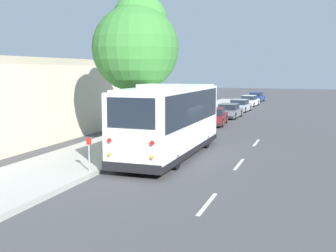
{
  "coord_description": "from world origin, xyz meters",
  "views": [
    {
      "loc": [
        -19.3,
        -6.19,
        4.23
      ],
      "look_at": [
        1.45,
        0.98,
        1.3
      ],
      "focal_mm": 45.0,
      "sensor_mm": 36.0,
      "label": 1
    }
  ],
  "objects_px": {
    "parked_sedan_silver": "(240,106)",
    "street_tree": "(136,43)",
    "parked_sedan_maroon": "(214,117)",
    "sign_post_near": "(89,154)",
    "parked_sedan_blue": "(256,97)",
    "sign_post_far": "(112,147)",
    "parked_sedan_gray": "(229,111)",
    "shuttle_bus": "(170,117)",
    "parked_sedan_white": "(249,101)"
  },
  "relations": [
    {
      "from": "parked_sedan_blue",
      "to": "street_tree",
      "type": "xyz_separation_m",
      "value": [
        -36.74,
        1.63,
        5.04
      ]
    },
    {
      "from": "parked_sedan_maroon",
      "to": "parked_sedan_gray",
      "type": "distance_m",
      "value": 5.32
    },
    {
      "from": "parked_sedan_white",
      "to": "sign_post_near",
      "type": "bearing_deg",
      "value": -178.0
    },
    {
      "from": "parked_sedan_white",
      "to": "sign_post_far",
      "type": "height_order",
      "value": "sign_post_far"
    },
    {
      "from": "parked_sedan_silver",
      "to": "street_tree",
      "type": "xyz_separation_m",
      "value": [
        -22.42,
        1.8,
        5.04
      ]
    },
    {
      "from": "parked_sedan_gray",
      "to": "parked_sedan_silver",
      "type": "xyz_separation_m",
      "value": [
        5.95,
        0.03,
        -0.0
      ]
    },
    {
      "from": "shuttle_bus",
      "to": "parked_sedan_maroon",
      "type": "bearing_deg",
      "value": 3.29
    },
    {
      "from": "parked_sedan_white",
      "to": "sign_post_far",
      "type": "distance_m",
      "value": 33.28
    },
    {
      "from": "parked_sedan_gray",
      "to": "sign_post_near",
      "type": "bearing_deg",
      "value": 178.54
    },
    {
      "from": "parked_sedan_silver",
      "to": "parked_sedan_blue",
      "type": "relative_size",
      "value": 0.97
    },
    {
      "from": "parked_sedan_silver",
      "to": "sign_post_near",
      "type": "height_order",
      "value": "sign_post_near"
    },
    {
      "from": "parked_sedan_silver",
      "to": "parked_sedan_blue",
      "type": "bearing_deg",
      "value": 4.56
    },
    {
      "from": "parked_sedan_blue",
      "to": "street_tree",
      "type": "height_order",
      "value": "street_tree"
    },
    {
      "from": "sign_post_far",
      "to": "street_tree",
      "type": "bearing_deg",
      "value": 5.94
    },
    {
      "from": "shuttle_bus",
      "to": "parked_sedan_gray",
      "type": "distance_m",
      "value": 17.79
    },
    {
      "from": "parked_sedan_blue",
      "to": "sign_post_far",
      "type": "bearing_deg",
      "value": -177.34
    },
    {
      "from": "parked_sedan_blue",
      "to": "sign_post_near",
      "type": "bearing_deg",
      "value": -177.26
    },
    {
      "from": "parked_sedan_silver",
      "to": "parked_sedan_white",
      "type": "relative_size",
      "value": 0.97
    },
    {
      "from": "parked_sedan_maroon",
      "to": "street_tree",
      "type": "xyz_separation_m",
      "value": [
        -11.15,
        1.66,
        5.0
      ]
    },
    {
      "from": "street_tree",
      "to": "sign_post_far",
      "type": "height_order",
      "value": "street_tree"
    },
    {
      "from": "parked_sedan_maroon",
      "to": "sign_post_far",
      "type": "height_order",
      "value": "sign_post_far"
    },
    {
      "from": "parked_sedan_gray",
      "to": "sign_post_near",
      "type": "relative_size",
      "value": 3.05
    },
    {
      "from": "parked_sedan_white",
      "to": "parked_sedan_gray",
      "type": "bearing_deg",
      "value": -175.47
    },
    {
      "from": "sign_post_far",
      "to": "parked_sedan_gray",
      "type": "bearing_deg",
      "value": -4.03
    },
    {
      "from": "sign_post_near",
      "to": "sign_post_far",
      "type": "xyz_separation_m",
      "value": [
        2.04,
        0.0,
        -0.07
      ]
    },
    {
      "from": "parked_sedan_silver",
      "to": "sign_post_far",
      "type": "relative_size",
      "value": 3.29
    },
    {
      "from": "sign_post_far",
      "to": "shuttle_bus",
      "type": "bearing_deg",
      "value": -36.79
    },
    {
      "from": "shuttle_bus",
      "to": "sign_post_near",
      "type": "bearing_deg",
      "value": 157.74
    },
    {
      "from": "shuttle_bus",
      "to": "street_tree",
      "type": "bearing_deg",
      "value": 61.45
    },
    {
      "from": "parked_sedan_white",
      "to": "street_tree",
      "type": "bearing_deg",
      "value": -179.21
    },
    {
      "from": "shuttle_bus",
      "to": "street_tree",
      "type": "distance_m",
      "value": 4.54
    },
    {
      "from": "parked_sedan_silver",
      "to": "sign_post_near",
      "type": "xyz_separation_m",
      "value": [
        -28.28,
        1.4,
        0.28
      ]
    },
    {
      "from": "parked_sedan_blue",
      "to": "sign_post_far",
      "type": "relative_size",
      "value": 3.37
    },
    {
      "from": "sign_post_near",
      "to": "parked_sedan_silver",
      "type": "bearing_deg",
      "value": -2.84
    },
    {
      "from": "parked_sedan_silver",
      "to": "parked_sedan_white",
      "type": "height_order",
      "value": "parked_sedan_white"
    },
    {
      "from": "parked_sedan_gray",
      "to": "shuttle_bus",
      "type": "bearing_deg",
      "value": -176.25
    },
    {
      "from": "sign_post_far",
      "to": "parked_sedan_white",
      "type": "bearing_deg",
      "value": -2.32
    },
    {
      "from": "shuttle_bus",
      "to": "sign_post_far",
      "type": "relative_size",
      "value": 7.36
    },
    {
      "from": "parked_sedan_silver",
      "to": "sign_post_far",
      "type": "distance_m",
      "value": 26.28
    },
    {
      "from": "parked_sedan_silver",
      "to": "shuttle_bus",
      "type": "bearing_deg",
      "value": -174.91
    },
    {
      "from": "shuttle_bus",
      "to": "parked_sedan_blue",
      "type": "xyz_separation_m",
      "value": [
        38.01,
        0.68,
        -1.35
      ]
    },
    {
      "from": "parked_sedan_blue",
      "to": "sign_post_far",
      "type": "xyz_separation_m",
      "value": [
        -40.56,
        1.23,
        0.21
      ]
    },
    {
      "from": "parked_sedan_gray",
      "to": "parked_sedan_blue",
      "type": "xyz_separation_m",
      "value": [
        20.27,
        0.2,
        -0.0
      ]
    },
    {
      "from": "parked_sedan_silver",
      "to": "sign_post_far",
      "type": "bearing_deg",
      "value": -179.19
    },
    {
      "from": "parked_sedan_gray",
      "to": "street_tree",
      "type": "distance_m",
      "value": 17.32
    },
    {
      "from": "parked_sedan_silver",
      "to": "sign_post_far",
      "type": "xyz_separation_m",
      "value": [
        -26.24,
        1.4,
        0.21
      ]
    },
    {
      "from": "parked_sedan_white",
      "to": "sign_post_near",
      "type": "xyz_separation_m",
      "value": [
        -35.29,
        1.35,
        0.28
      ]
    },
    {
      "from": "parked_sedan_maroon",
      "to": "sign_post_near",
      "type": "bearing_deg",
      "value": 171.25
    },
    {
      "from": "shuttle_bus",
      "to": "parked_sedan_blue",
      "type": "height_order",
      "value": "shuttle_bus"
    },
    {
      "from": "shuttle_bus",
      "to": "parked_sedan_white",
      "type": "bearing_deg",
      "value": 1.37
    }
  ]
}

